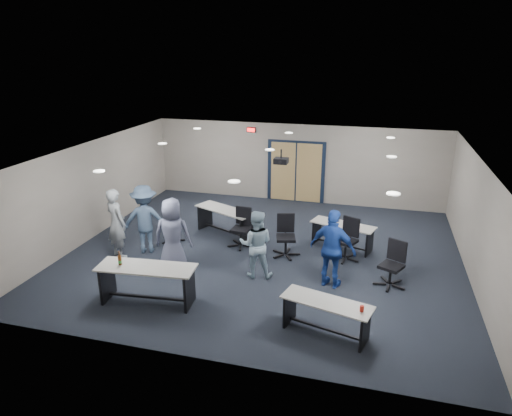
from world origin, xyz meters
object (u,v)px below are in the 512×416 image
(chair_back_c, at_px, (286,236))
(table_front_left, at_px, (147,278))
(person_gray, at_px, (116,223))
(person_back, at_px, (145,219))
(person_lightblue, at_px, (256,244))
(table_front_right, at_px, (327,312))
(table_back_left, at_px, (225,217))
(chair_back_a, at_px, (172,225))
(chair_back_d, at_px, (346,240))
(person_plaid, at_px, (173,235))
(chair_back_b, at_px, (241,228))
(chair_loose_right, at_px, (391,265))
(person_navy, at_px, (333,249))
(table_back_right, at_px, (343,232))

(chair_back_c, bearing_deg, table_front_left, -142.26)
(table_front_left, height_order, person_gray, person_gray)
(person_back, bearing_deg, person_lightblue, 149.18)
(chair_back_c, bearing_deg, table_front_right, -79.79)
(table_front_right, bearing_deg, table_back_left, 144.14)
(chair_back_a, xyz_separation_m, chair_back_d, (4.75, 0.11, 0.06))
(table_front_right, xyz_separation_m, person_lightblue, (-1.88, 1.90, 0.34))
(chair_back_a, height_order, person_plaid, person_plaid)
(chair_back_b, bearing_deg, person_lightblue, -56.38)
(table_front_left, relative_size, chair_loose_right, 1.99)
(person_navy, xyz_separation_m, person_back, (-4.92, 0.60, 0.00))
(table_back_right, height_order, person_lightblue, person_lightblue)
(person_gray, height_order, person_plaid, person_plaid)
(chair_back_c, bearing_deg, person_lightblue, -123.90)
(chair_loose_right, bearing_deg, chair_back_b, -170.66)
(chair_loose_right, xyz_separation_m, person_plaid, (-5.06, -0.56, 0.38))
(chair_back_d, bearing_deg, table_back_right, 126.02)
(chair_back_b, bearing_deg, table_front_left, -103.27)
(table_front_right, height_order, person_lightblue, person_lightblue)
(table_front_left, bearing_deg, table_back_right, 40.71)
(table_back_left, height_order, chair_back_c, chair_back_c)
(chair_loose_right, distance_m, person_navy, 1.39)
(table_back_left, bearing_deg, person_plaid, -76.37)
(person_lightblue, bearing_deg, chair_loose_right, 175.97)
(table_front_left, distance_m, chair_back_d, 5.03)
(chair_back_d, bearing_deg, chair_back_b, -157.23)
(person_plaid, bearing_deg, table_front_left, 83.17)
(table_back_right, height_order, chair_back_d, chair_back_d)
(table_back_right, bearing_deg, person_back, -145.61)
(table_front_left, xyz_separation_m, table_back_left, (0.38, 4.00, -0.06))
(person_navy, bearing_deg, person_plaid, 19.89)
(table_front_left, relative_size, person_gray, 1.16)
(table_back_left, bearing_deg, person_navy, -10.46)
(table_front_left, height_order, table_back_left, table_front_left)
(chair_back_b, bearing_deg, person_back, -152.67)
(table_front_right, relative_size, chair_loose_right, 1.68)
(person_navy, bearing_deg, chair_back_c, -27.68)
(chair_loose_right, bearing_deg, person_navy, -138.34)
(chair_back_d, distance_m, chair_loose_right, 1.58)
(table_front_left, bearing_deg, table_back_left, 79.20)
(person_navy, bearing_deg, chair_loose_right, -148.15)
(chair_back_c, distance_m, person_gray, 4.34)
(person_back, bearing_deg, chair_back_d, 169.24)
(person_gray, bearing_deg, chair_back_b, -125.20)
(table_front_right, height_order, chair_back_a, chair_back_a)
(table_front_right, xyz_separation_m, table_back_left, (-3.41, 4.16, 0.04))
(chair_back_a, bearing_deg, table_front_left, -93.63)
(table_front_left, xyz_separation_m, person_back, (-1.24, 2.32, 0.34))
(table_back_left, height_order, chair_back_b, chair_back_b)
(chair_loose_right, bearing_deg, table_back_left, -176.27)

